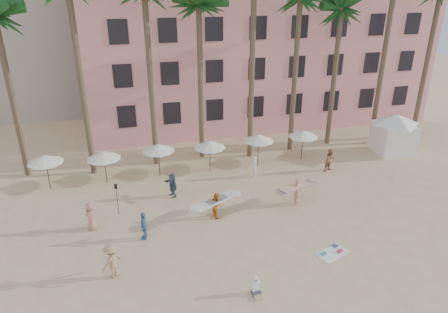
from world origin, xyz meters
TOP-DOWN VIEW (x-y plane):
  - ground at (0.00, 0.00)m, footprint 120.00×120.00m
  - pink_hotel at (7.00, 26.00)m, footprint 35.00×14.00m
  - umbrella_row at (-3.00, 12.50)m, footprint 22.50×2.70m
  - cabana at (15.42, 12.05)m, footprint 4.96×4.96m
  - beach_towel at (3.19, 0.33)m, footprint 2.04×1.60m
  - carrier_yellow at (3.49, 5.79)m, footprint 3.18×1.92m
  - carrier_white at (-2.16, 5.66)m, footprint 3.16×1.89m
  - beachgoers at (-3.98, 6.31)m, footprint 18.95×10.07m
  - paddle at (-8.24, 7.50)m, footprint 0.18×0.04m
  - seated_man at (-2.00, -1.64)m, footprint 0.41×0.72m

SIDE VIEW (x-z plane):
  - ground at x=0.00m, z-range 0.00..0.00m
  - beach_towel at x=3.19m, z-range -0.04..0.10m
  - seated_man at x=-2.00m, z-range -0.15..0.79m
  - beachgoers at x=-3.98m, z-range -0.05..1.87m
  - carrier_white at x=-2.16m, z-range 0.07..1.75m
  - carrier_yellow at x=3.49m, z-range 0.10..2.06m
  - paddle at x=-8.24m, z-range 0.30..2.52m
  - cabana at x=15.42m, z-range 0.32..3.82m
  - umbrella_row at x=-3.00m, z-range 0.97..3.69m
  - pink_hotel at x=7.00m, z-range 0.00..16.00m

